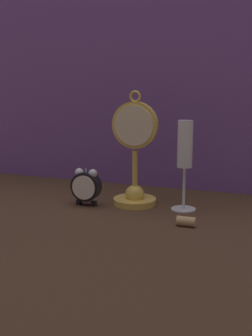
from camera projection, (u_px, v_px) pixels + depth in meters
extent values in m
plane|color=#422D1E|center=(114.00, 217.00, 1.10)|extent=(4.00, 4.00, 0.00)
cube|color=#6B478E|center=(155.00, 79.00, 1.34)|extent=(1.29, 0.01, 0.63)
cylinder|color=gold|center=(135.00, 201.00, 1.21)|extent=(0.11, 0.11, 0.02)
sphere|color=gold|center=(135.00, 194.00, 1.21)|extent=(0.05, 0.05, 0.05)
cylinder|color=gold|center=(135.00, 175.00, 1.19)|extent=(0.01, 0.01, 0.13)
cylinder|color=gold|center=(135.00, 125.00, 1.17)|extent=(0.12, 0.02, 0.12)
cylinder|color=beige|center=(134.00, 126.00, 1.16)|extent=(0.10, 0.00, 0.10)
torus|color=gold|center=(135.00, 96.00, 1.15)|extent=(0.03, 0.01, 0.03)
cube|color=black|center=(79.00, 202.00, 1.21)|extent=(0.01, 0.01, 0.01)
cube|color=black|center=(94.00, 203.00, 1.20)|extent=(0.01, 0.01, 0.01)
cylinder|color=black|center=(86.00, 186.00, 1.19)|extent=(0.08, 0.03, 0.08)
cylinder|color=silver|center=(83.00, 188.00, 1.18)|extent=(0.06, 0.00, 0.06)
sphere|color=silver|center=(79.00, 172.00, 1.19)|extent=(0.02, 0.02, 0.02)
sphere|color=silver|center=(93.00, 174.00, 1.18)|extent=(0.02, 0.02, 0.02)
cylinder|color=silver|center=(86.00, 171.00, 1.19)|extent=(0.00, 0.00, 0.01)
cylinder|color=silver|center=(183.00, 208.00, 1.16)|extent=(0.06, 0.06, 0.01)
cylinder|color=silver|center=(184.00, 187.00, 1.15)|extent=(0.01, 0.01, 0.10)
cylinder|color=white|center=(185.00, 144.00, 1.13)|extent=(0.04, 0.04, 0.11)
cylinder|color=#DBC675|center=(185.00, 152.00, 1.13)|extent=(0.03, 0.03, 0.07)
cylinder|color=tan|center=(186.00, 221.00, 1.04)|extent=(0.04, 0.02, 0.02)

